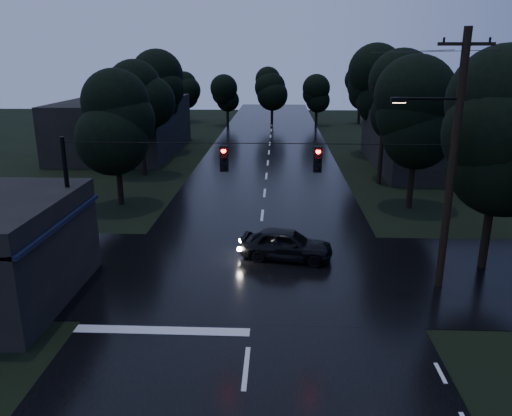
{
  "coord_description": "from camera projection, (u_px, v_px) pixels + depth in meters",
  "views": [
    {
      "loc": [
        0.87,
        -7.88,
        9.0
      ],
      "look_at": [
        -0.08,
        13.44,
        2.47
      ],
      "focal_mm": 35.0,
      "sensor_mm": 36.0,
      "label": 1
    }
  ],
  "objects": [
    {
      "name": "utility_pole_main",
      "position": [
        451.0,
        159.0,
        18.85
      ],
      "size": [
        3.5,
        0.3,
        10.0
      ],
      "color": "black",
      "rests_on": "ground"
    },
    {
      "name": "span_signals",
      "position": [
        270.0,
        158.0,
        19.14
      ],
      "size": [
        15.0,
        0.37,
        1.12
      ],
      "color": "black",
      "rests_on": "ground"
    },
    {
      "name": "tree_left_c",
      "position": [
        162.0,
        89.0,
        47.09
      ],
      "size": [
        4.48,
        4.48,
        9.44
      ],
      "color": "black",
      "rests_on": "ground"
    },
    {
      "name": "tree_left_a",
      "position": [
        115.0,
        121.0,
        30.06
      ],
      "size": [
        3.92,
        3.92,
        8.26
      ],
      "color": "black",
      "rests_on": "ground"
    },
    {
      "name": "tree_corner_near",
      "position": [
        501.0,
        132.0,
        20.44
      ],
      "size": [
        4.48,
        4.48,
        9.44
      ],
      "color": "black",
      "rests_on": "ground"
    },
    {
      "name": "building_far_right",
      "position": [
        436.0,
        141.0,
        41.44
      ],
      "size": [
        10.0,
        14.0,
        4.4
      ],
      "primitive_type": "cube",
      "color": "black",
      "rests_on": "ground"
    },
    {
      "name": "tree_right_a",
      "position": [
        417.0,
        116.0,
        29.19
      ],
      "size": [
        4.2,
        4.2,
        8.85
      ],
      "color": "black",
      "rests_on": "ground"
    },
    {
      "name": "car",
      "position": [
        286.0,
        244.0,
        22.89
      ],
      "size": [
        4.45,
        2.41,
        1.44
      ],
      "primitive_type": "imported",
      "rotation": [
        0.0,
        0.0,
        1.4
      ],
      "color": "black",
      "rests_on": "ground"
    },
    {
      "name": "tree_left_b",
      "position": [
        140.0,
        103.0,
        37.62
      ],
      "size": [
        4.2,
        4.2,
        8.85
      ],
      "color": "black",
      "rests_on": "ground"
    },
    {
      "name": "tree_right_c",
      "position": [
        380.0,
        85.0,
        46.11
      ],
      "size": [
        4.76,
        4.76,
        10.03
      ],
      "color": "black",
      "rests_on": "ground"
    },
    {
      "name": "tree_right_b",
      "position": [
        397.0,
        98.0,
        36.7
      ],
      "size": [
        4.48,
        4.48,
        9.44
      ],
      "color": "black",
      "rests_on": "ground"
    },
    {
      "name": "main_road",
      "position": [
        266.0,
        176.0,
        38.86
      ],
      "size": [
        12.0,
        120.0,
        0.02
      ],
      "primitive_type": "cube",
      "color": "black",
      "rests_on": "ground"
    },
    {
      "name": "cross_street",
      "position": [
        256.0,
        272.0,
        21.66
      ],
      "size": [
        60.0,
        9.0,
        0.02
      ],
      "primitive_type": "cube",
      "color": "black",
      "rests_on": "ground"
    },
    {
      "name": "anchor_pole_left",
      "position": [
        70.0,
        211.0,
        20.15
      ],
      "size": [
        0.18,
        0.18,
        6.0
      ],
      "primitive_type": "cylinder",
      "color": "black",
      "rests_on": "ground"
    },
    {
      "name": "utility_pole_far",
      "position": [
        383.0,
        131.0,
        35.46
      ],
      "size": [
        2.0,
        0.3,
        7.5
      ],
      "color": "black",
      "rests_on": "ground"
    },
    {
      "name": "building_far_left",
      "position": [
        125.0,
        126.0,
        48.27
      ],
      "size": [
        10.0,
        16.0,
        5.0
      ],
      "primitive_type": "cube",
      "color": "black",
      "rests_on": "ground"
    }
  ]
}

